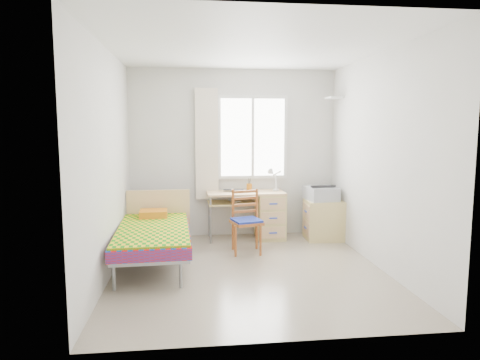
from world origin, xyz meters
The scene contains 17 objects.
floor centered at (0.00, 0.00, 0.00)m, with size 3.50×3.50×0.00m, color #BCAD93.
ceiling centered at (0.00, 0.00, 2.60)m, with size 3.50×3.50×0.00m, color white.
wall_back centered at (0.00, 1.75, 1.30)m, with size 3.20×3.20×0.00m, color silver.
wall_left centered at (-1.60, 0.00, 1.30)m, with size 3.50×3.50×0.00m, color silver.
wall_right centered at (1.60, 0.00, 1.30)m, with size 3.50×3.50×0.00m, color silver.
window centered at (0.30, 1.73, 1.55)m, with size 1.10×0.04×1.30m.
curtain centered at (-0.42, 1.68, 1.45)m, with size 0.35×0.05×1.70m, color beige.
floating_shelf centered at (1.49, 1.40, 2.15)m, with size 0.20×0.32×0.03m, color white.
bed centered at (-1.14, 0.42, 0.39)m, with size 0.95×1.91×0.81m.
desk centered at (0.46, 1.46, 0.40)m, with size 1.18×0.56×0.73m.
chair centered at (0.08, 0.78, 0.49)m, with size 0.46×0.46×0.87m.
cabinet centered at (1.34, 1.31, 0.30)m, with size 0.58×0.52×0.61m.
printer centered at (1.30, 1.35, 0.71)m, with size 0.48×0.54×0.21m.
laptop centered at (-0.03, 1.51, 0.74)m, with size 0.31×0.20×0.02m, color black.
pen_cup centered at (0.23, 1.58, 0.79)m, with size 0.09×0.09×0.11m, color orange.
task_lamp centered at (0.57, 1.38, 0.96)m, with size 0.21×0.31×0.37m.
book centered at (-0.09, 1.47, 0.59)m, with size 0.15×0.21×0.02m, color gray.
Camera 1 is at (-0.67, -4.92, 1.70)m, focal length 32.00 mm.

